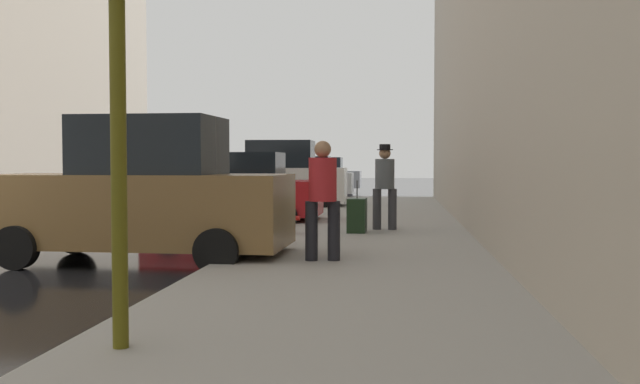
% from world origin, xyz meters
% --- Properties ---
extents(sidewalk, '(4.00, 40.00, 0.15)m').
position_xyz_m(sidewalk, '(6.00, 0.00, 0.07)').
color(sidewalk, gray).
rests_on(sidewalk, ground_plane).
extents(parked_bronze_suv, '(4.64, 2.14, 2.25)m').
position_xyz_m(parked_bronze_suv, '(2.65, 1.37, 1.03)').
color(parked_bronze_suv, brown).
rests_on(parked_bronze_suv, ground_plane).
extents(parked_red_hatchback, '(4.21, 2.09, 1.79)m').
position_xyz_m(parked_red_hatchback, '(2.65, 7.81, 0.85)').
color(parked_red_hatchback, '#B2191E').
rests_on(parked_red_hatchback, ground_plane).
extents(parked_white_van, '(4.63, 2.12, 2.25)m').
position_xyz_m(parked_white_van, '(2.65, 13.58, 1.03)').
color(parked_white_van, silver).
rests_on(parked_white_van, ground_plane).
extents(parked_silver_sedan, '(4.22, 2.10, 1.79)m').
position_xyz_m(parked_silver_sedan, '(2.65, 20.12, 0.85)').
color(parked_silver_sedan, '#B7BABF').
rests_on(parked_silver_sedan, ground_plane).
extents(parked_gray_coupe, '(4.21, 2.08, 1.79)m').
position_xyz_m(parked_gray_coupe, '(2.65, 26.36, 0.85)').
color(parked_gray_coupe, slate).
rests_on(parked_gray_coupe, ground_plane).
extents(fire_hydrant, '(0.42, 0.22, 0.70)m').
position_xyz_m(fire_hydrant, '(4.45, 4.60, 0.50)').
color(fire_hydrant, red).
rests_on(fire_hydrant, sidewalk).
extents(traffic_light, '(0.32, 0.32, 3.60)m').
position_xyz_m(traffic_light, '(4.50, -4.08, 2.76)').
color(traffic_light, '#514C0F').
rests_on(traffic_light, sidewalk).
extents(pedestrian_with_beanie, '(0.50, 0.41, 1.78)m').
position_xyz_m(pedestrian_with_beanie, '(6.30, 5.62, 1.14)').
color(pedestrian_with_beanie, '#333338').
rests_on(pedestrian_with_beanie, sidewalk).
extents(pedestrian_in_red_jacket, '(0.52, 0.46, 1.71)m').
position_xyz_m(pedestrian_in_red_jacket, '(5.52, 0.84, 1.10)').
color(pedestrian_in_red_jacket, black).
rests_on(pedestrian_in_red_jacket, sidewalk).
extents(rolling_suitcase, '(0.38, 0.58, 1.04)m').
position_xyz_m(rolling_suitcase, '(5.77, 4.97, 0.49)').
color(rolling_suitcase, black).
rests_on(rolling_suitcase, sidewalk).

